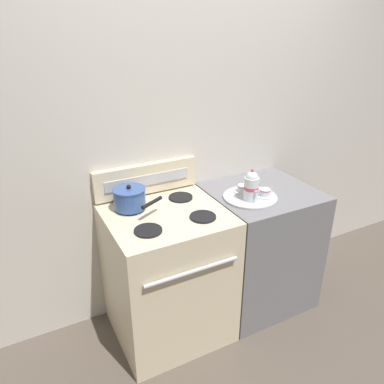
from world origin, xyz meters
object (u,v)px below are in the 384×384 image
object	(u,v)px
saucepan	(130,198)
teacup_left	(243,189)
teapot	(251,186)
serving_tray	(250,197)
creamer_jug	(255,184)
teacup_right	(265,193)
stove	(168,274)

from	to	relation	value
saucepan	teacup_left	distance (m)	0.75
saucepan	teapot	xyz separation A→B (m)	(0.71, -0.25, 0.03)
serving_tray	creamer_jug	world-z (taller)	creamer_jug
saucepan	serving_tray	bearing A→B (deg)	-15.52
teacup_right	creamer_jug	xyz separation A→B (m)	(0.01, 0.13, 0.01)
stove	serving_tray	distance (m)	0.73
stove	saucepan	xyz separation A→B (m)	(-0.17, 0.15, 0.52)
teacup_left	teacup_right	distance (m)	0.15
saucepan	teacup_left	bearing A→B (deg)	-10.07
serving_tray	teacup_right	distance (m)	0.10
teacup_left	creamer_jug	world-z (taller)	creamer_jug
saucepan	creamer_jug	size ratio (longest dim) A/B	4.42
teapot	stove	bearing A→B (deg)	169.25
teapot	saucepan	bearing A→B (deg)	160.70
creamer_jug	saucepan	bearing A→B (deg)	171.97
stove	creamer_jug	distance (m)	0.83
teacup_left	creamer_jug	xyz separation A→B (m)	(0.10, 0.01, 0.01)
teapot	teacup_right	xyz separation A→B (m)	(0.11, 0.00, -0.07)
teacup_right	creamer_jug	bearing A→B (deg)	84.65
saucepan	teapot	size ratio (longest dim) A/B	1.46
stove	teacup_left	xyz separation A→B (m)	(0.57, 0.02, 0.48)
stove	saucepan	distance (m)	0.57
stove	teacup_left	bearing A→B (deg)	1.59
teacup_left	creamer_jug	bearing A→B (deg)	7.07
serving_tray	teapot	world-z (taller)	teapot
saucepan	stove	bearing A→B (deg)	-40.78
teacup_left	creamer_jug	distance (m)	0.10
teacup_left	serving_tray	bearing A→B (deg)	-85.91
teapot	teacup_left	distance (m)	0.14
stove	saucepan	bearing A→B (deg)	139.22
serving_tray	stove	bearing A→B (deg)	174.06
stove	teacup_right	size ratio (longest dim) A/B	8.03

